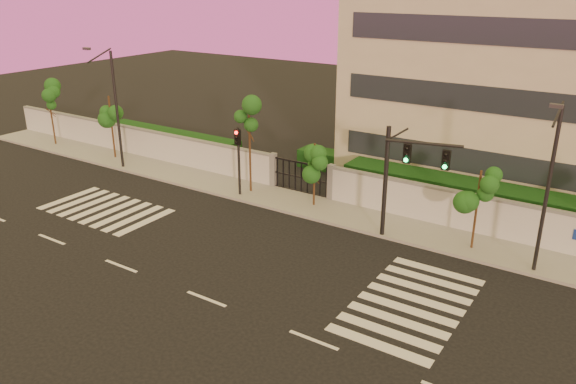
# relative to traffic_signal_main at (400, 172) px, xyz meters

# --- Properties ---
(ground) EXTENTS (120.00, 120.00, 0.00)m
(ground) POSITION_rel_traffic_signal_main_xyz_m (-4.19, -9.18, -3.56)
(ground) COLOR black
(ground) RESTS_ON ground
(sidewalk) EXTENTS (60.00, 3.00, 0.15)m
(sidewalk) POSITION_rel_traffic_signal_main_xyz_m (-4.19, 1.32, -3.49)
(sidewalk) COLOR gray
(sidewalk) RESTS_ON ground
(perimeter_wall) EXTENTS (60.00, 0.36, 2.20)m
(perimeter_wall) POSITION_rel_traffic_signal_main_xyz_m (-4.08, 2.82, -2.49)
(perimeter_wall) COLOR silver
(perimeter_wall) RESTS_ON ground
(hedge_row) EXTENTS (41.00, 4.25, 1.80)m
(hedge_row) POSITION_rel_traffic_signal_main_xyz_m (-3.02, 5.56, -2.75)
(hedge_row) COLOR #103512
(hedge_row) RESTS_ON ground
(institutional_building) EXTENTS (24.40, 12.40, 12.25)m
(institutional_building) POSITION_rel_traffic_signal_main_xyz_m (4.81, 12.81, 2.59)
(institutional_building) COLOR #BAB39E
(institutional_building) RESTS_ON ground
(road_markings) EXTENTS (57.00, 7.62, 0.02)m
(road_markings) POSITION_rel_traffic_signal_main_xyz_m (-5.77, -5.42, -3.55)
(road_markings) COLOR silver
(road_markings) RESTS_ON ground
(street_tree_a) EXTENTS (1.45, 1.15, 4.82)m
(street_tree_a) POSITION_rel_traffic_signal_main_xyz_m (-28.37, 1.28, -0.02)
(street_tree_a) COLOR #382314
(street_tree_a) RESTS_ON ground
(street_tree_b) EXTENTS (1.55, 1.23, 4.51)m
(street_tree_b) POSITION_rel_traffic_signal_main_xyz_m (-21.85, 1.47, -0.24)
(street_tree_b) COLOR #382314
(street_tree_b) RESTS_ON ground
(street_tree_c) EXTENTS (1.54, 1.23, 5.82)m
(street_tree_c) POSITION_rel_traffic_signal_main_xyz_m (-9.76, 1.33, 0.71)
(street_tree_c) COLOR #382314
(street_tree_c) RESTS_ON ground
(street_tree_d) EXTENTS (1.42, 1.13, 3.70)m
(street_tree_d) POSITION_rel_traffic_signal_main_xyz_m (-5.50, 1.50, -0.83)
(street_tree_d) COLOR #382314
(street_tree_d) RESTS_ON ground
(street_tree_e) EXTENTS (1.35, 1.07, 3.98)m
(street_tree_e) POSITION_rel_traffic_signal_main_xyz_m (3.46, 0.98, -0.63)
(street_tree_e) COLOR #382314
(street_tree_e) RESTS_ON ground
(traffic_signal_main) EXTENTS (3.53, 0.97, 5.64)m
(traffic_signal_main) POSITION_rel_traffic_signal_main_xyz_m (0.00, 0.00, 0.00)
(traffic_signal_main) COLOR black
(traffic_signal_main) RESTS_ON ground
(traffic_signal_secondary) EXTENTS (0.32, 0.33, 4.18)m
(traffic_signal_secondary) POSITION_rel_traffic_signal_main_xyz_m (-10.00, 0.50, -0.91)
(traffic_signal_secondary) COLOR black
(traffic_signal_secondary) RESTS_ON ground
(streetlight_west) EXTENTS (0.49, 1.96, 8.14)m
(streetlight_west) POSITION_rel_traffic_signal_main_xyz_m (-19.78, 0.14, 0.83)
(streetlight_west) COLOR black
(streetlight_west) RESTS_ON ground
(streetlight_east) EXTENTS (0.46, 1.86, 7.74)m
(streetlight_east) POSITION_rel_traffic_signal_main_xyz_m (6.34, 0.14, 0.62)
(streetlight_east) COLOR black
(streetlight_east) RESTS_ON ground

